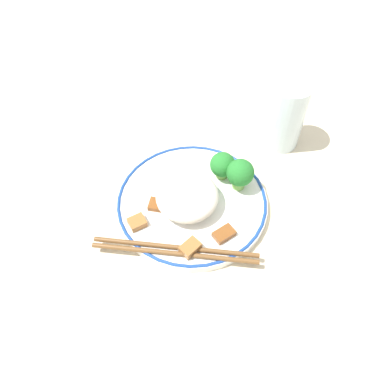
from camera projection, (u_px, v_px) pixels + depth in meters
ground_plane at (192, 205)px, 0.59m from camera, size 3.00×3.00×0.00m
plate at (192, 202)px, 0.58m from camera, size 0.23×0.23×0.02m
rice_mound at (187, 196)px, 0.56m from camera, size 0.10×0.09×0.04m
broccoli_back_left at (240, 173)px, 0.57m from camera, size 0.04×0.04×0.05m
broccoli_back_center at (223, 165)px, 0.59m from camera, size 0.04×0.04×0.05m
meat_near_front at (191, 248)px, 0.52m from camera, size 0.03×0.03×0.01m
meat_near_left at (160, 205)px, 0.57m from camera, size 0.03×0.04×0.01m
meat_near_right at (224, 234)px, 0.53m from camera, size 0.03×0.04×0.01m
meat_near_back at (137, 222)px, 0.55m from camera, size 0.03×0.03×0.01m
chopsticks at (175, 250)px, 0.52m from camera, size 0.04×0.23×0.01m
drinking_glass at (285, 115)px, 0.63m from camera, size 0.07×0.07×0.12m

